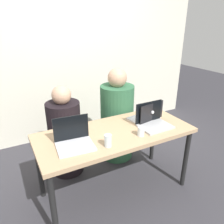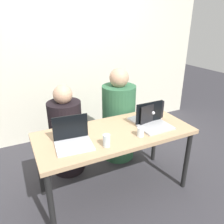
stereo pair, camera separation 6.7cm
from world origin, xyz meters
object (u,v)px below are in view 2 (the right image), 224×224
object	(u,v)px
person_on_right	(119,120)
laptop_front_left	(73,139)
water_glass_left	(107,141)
person_on_left	(66,135)
water_glass_right	(141,132)
laptop_front_right	(153,122)
laptop_back_right	(147,116)

from	to	relation	value
person_on_right	laptop_front_left	distance (m)	1.03
water_glass_left	person_on_left	bearing A→B (deg)	101.48
laptop_front_left	water_glass_right	size ratio (longest dim) A/B	3.75
laptop_front_right	water_glass_left	size ratio (longest dim) A/B	2.94
laptop_back_right	water_glass_right	xyz separation A→B (m)	(-0.25, -0.26, -0.01)
person_on_left	laptop_front_right	size ratio (longest dim) A/B	3.36
laptop_front_right	laptop_back_right	bearing A→B (deg)	78.35
person_on_left	person_on_right	xyz separation A→B (m)	(0.69, 0.00, 0.05)
person_on_left	laptop_front_left	distance (m)	0.70
person_on_right	water_glass_left	size ratio (longest dim) A/B	10.97
laptop_back_right	water_glass_right	size ratio (longest dim) A/B	4.06
person_on_left	laptop_back_right	size ratio (longest dim) A/B	3.01
laptop_front_right	water_glass_left	distance (m)	0.60
laptop_back_right	water_glass_right	bearing A→B (deg)	36.08
water_glass_left	laptop_front_left	bearing A→B (deg)	148.05
person_on_right	water_glass_right	distance (m)	0.81
laptop_front_right	laptop_front_left	distance (m)	0.83
laptop_front_left	water_glass_left	xyz separation A→B (m)	(0.25, -0.15, -0.00)
person_on_left	laptop_back_right	world-z (taller)	person_on_left
person_on_left	water_glass_left	distance (m)	0.85
laptop_front_right	laptop_front_left	xyz separation A→B (m)	(-0.83, 0.02, 0.00)
person_on_right	laptop_front_left	size ratio (longest dim) A/B	3.61
water_glass_left	laptop_front_right	bearing A→B (deg)	13.26
laptop_front_right	water_glass_left	xyz separation A→B (m)	(-0.58, -0.14, -0.00)
laptop_back_right	laptop_front_right	bearing A→B (deg)	69.59
person_on_left	water_glass_right	xyz separation A→B (m)	(0.51, -0.76, 0.28)
water_glass_left	water_glass_right	world-z (taller)	water_glass_left
laptop_front_left	water_glass_left	distance (m)	0.29
person_on_left	laptop_front_left	bearing A→B (deg)	78.47
laptop_front_right	laptop_front_left	world-z (taller)	laptop_front_left
laptop_front_left	person_on_right	bearing A→B (deg)	44.41
laptop_front_left	person_on_left	bearing A→B (deg)	87.30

